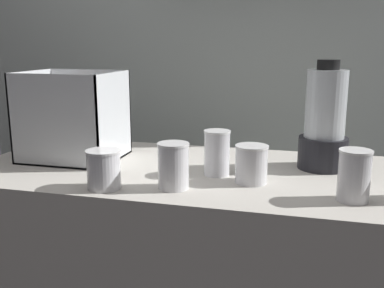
{
  "coord_description": "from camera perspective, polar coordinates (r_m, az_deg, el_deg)",
  "views": [
    {
      "loc": [
        0.34,
        -1.3,
        1.28
      ],
      "look_at": [
        0.0,
        0.0,
        0.98
      ],
      "focal_mm": 41.47,
      "sensor_mm": 36.0,
      "label": 1
    }
  ],
  "objects": [
    {
      "name": "juice_cup_mango_far_right",
      "position": [
        1.17,
        20.11,
        -4.11
      ],
      "size": [
        0.08,
        0.08,
        0.13
      ],
      "color": "white",
      "rests_on": "counter"
    },
    {
      "name": "juice_cup_beet_middle",
      "position": [
        1.32,
        3.22,
        -1.52
      ],
      "size": [
        0.08,
        0.08,
        0.13
      ],
      "color": "white",
      "rests_on": "counter"
    },
    {
      "name": "juice_cup_beet_left",
      "position": [
        1.2,
        -2.43,
        -3.11
      ],
      "size": [
        0.09,
        0.09,
        0.13
      ],
      "color": "white",
      "rests_on": "counter"
    },
    {
      "name": "blender_pitcher",
      "position": [
        1.43,
        16.68,
        2.47
      ],
      "size": [
        0.15,
        0.15,
        0.34
      ],
      "color": "black",
      "rests_on": "counter"
    },
    {
      "name": "juice_cup_mango_far_left",
      "position": [
        1.22,
        -11.27,
        -3.56
      ],
      "size": [
        0.09,
        0.09,
        0.11
      ],
      "color": "white",
      "rests_on": "counter"
    },
    {
      "name": "juice_cup_mango_right",
      "position": [
        1.26,
        7.64,
        -2.77
      ],
      "size": [
        0.09,
        0.09,
        0.11
      ],
      "color": "white",
      "rests_on": "counter"
    },
    {
      "name": "back_wall_unit",
      "position": [
        2.09,
        5.54,
        12.28
      ],
      "size": [
        2.6,
        0.24,
        2.5
      ],
      "color": "silver",
      "rests_on": "ground_plane"
    },
    {
      "name": "carrot_display_bin",
      "position": [
        1.56,
        -14.95,
        1.58
      ],
      "size": [
        0.31,
        0.26,
        0.29
      ],
      "color": "white",
      "rests_on": "counter"
    }
  ]
}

